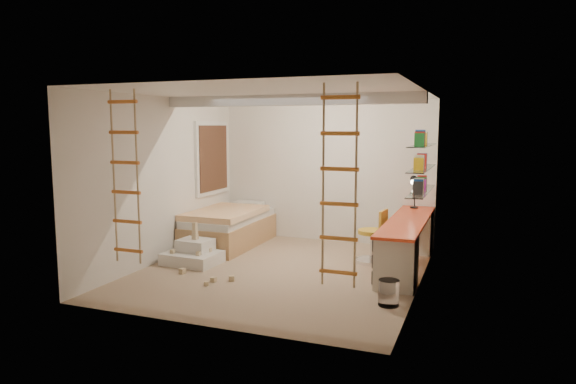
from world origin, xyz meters
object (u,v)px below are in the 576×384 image
at_px(bed, 230,227).
at_px(swivel_chair, 373,243).
at_px(desk, 407,242).
at_px(play_platform, 193,254).

bearing_deg(bed, swivel_chair, -5.56).
distance_m(desk, bed, 3.22).
xyz_separation_m(desk, bed, (-3.20, 0.36, -0.07)).
xyz_separation_m(desk, swivel_chair, (-0.53, 0.10, -0.09)).
height_order(bed, play_platform, bed).
relative_size(bed, play_platform, 2.32).
xyz_separation_m(desk, play_platform, (-3.17, -0.94, -0.26)).
height_order(desk, bed, desk).
height_order(desk, swivel_chair, swivel_chair).
relative_size(swivel_chair, play_platform, 0.99).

